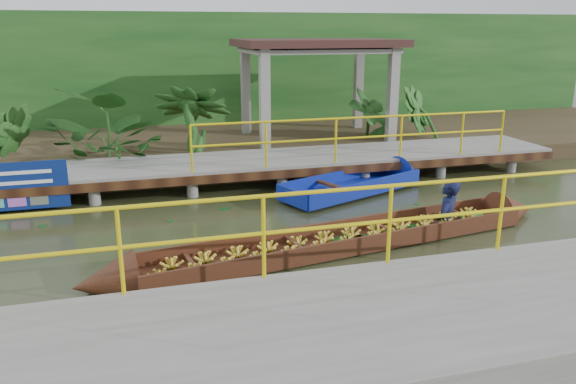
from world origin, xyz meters
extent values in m
plane|color=#282E17|center=(0.00, 0.00, 0.00)|extent=(80.00, 80.00, 0.00)
cube|color=#322819|center=(0.00, 7.50, 0.23)|extent=(30.00, 8.00, 0.45)
cube|color=slate|center=(0.00, 3.50, 0.50)|extent=(16.00, 2.00, 0.15)
cube|color=black|center=(0.00, 2.50, 0.42)|extent=(16.00, 0.12, 0.18)
cylinder|color=yellow|center=(2.75, 2.55, 1.57)|extent=(7.50, 0.05, 0.05)
cylinder|color=yellow|center=(2.75, 2.55, 1.12)|extent=(7.50, 0.05, 0.05)
cylinder|color=yellow|center=(2.75, 2.55, 1.07)|extent=(0.05, 0.05, 1.00)
cylinder|color=slate|center=(-4.00, 2.70, 0.22)|extent=(0.24, 0.24, 0.55)
cylinder|color=slate|center=(-4.00, 4.30, 0.22)|extent=(0.24, 0.24, 0.55)
cylinder|color=slate|center=(-2.00, 2.70, 0.22)|extent=(0.24, 0.24, 0.55)
cylinder|color=slate|center=(-2.00, 4.30, 0.22)|extent=(0.24, 0.24, 0.55)
cylinder|color=slate|center=(0.00, 2.70, 0.22)|extent=(0.24, 0.24, 0.55)
cylinder|color=slate|center=(0.00, 4.30, 0.22)|extent=(0.24, 0.24, 0.55)
cylinder|color=slate|center=(2.00, 2.70, 0.22)|extent=(0.24, 0.24, 0.55)
cylinder|color=slate|center=(2.00, 4.30, 0.22)|extent=(0.24, 0.24, 0.55)
cylinder|color=slate|center=(4.00, 2.70, 0.22)|extent=(0.24, 0.24, 0.55)
cylinder|color=slate|center=(4.00, 4.30, 0.22)|extent=(0.24, 0.24, 0.55)
cylinder|color=slate|center=(6.00, 2.70, 0.22)|extent=(0.24, 0.24, 0.55)
cylinder|color=slate|center=(6.00, 4.30, 0.22)|extent=(0.24, 0.24, 0.55)
cylinder|color=slate|center=(0.00, 2.70, 0.22)|extent=(0.24, 0.24, 0.55)
cube|color=slate|center=(1.00, -4.20, 0.30)|extent=(18.00, 2.40, 0.70)
cylinder|color=yellow|center=(1.00, -3.05, 1.65)|extent=(10.00, 0.05, 0.05)
cylinder|color=yellow|center=(1.00, -3.05, 1.20)|extent=(10.00, 0.05, 0.05)
cylinder|color=yellow|center=(1.00, -3.05, 1.15)|extent=(0.05, 0.05, 1.00)
cube|color=slate|center=(1.20, 5.10, 1.60)|extent=(0.25, 0.25, 2.80)
cube|color=slate|center=(4.80, 5.10, 1.60)|extent=(0.25, 0.25, 2.80)
cube|color=slate|center=(1.20, 7.50, 1.60)|extent=(0.25, 0.25, 2.80)
cube|color=slate|center=(4.80, 7.50, 1.60)|extent=(0.25, 0.25, 2.80)
cube|color=slate|center=(3.00, 6.30, 2.90)|extent=(4.00, 2.60, 0.12)
cube|color=#371E1B|center=(3.00, 6.30, 3.10)|extent=(4.40, 3.00, 0.20)
cube|color=#164416|center=(0.00, 10.00, 2.00)|extent=(30.00, 0.80, 4.00)
cube|color=#3B1B10|center=(1.05, -0.92, 0.05)|extent=(6.88, 1.92, 0.05)
cube|color=#3B1B10|center=(0.99, -0.50, 0.17)|extent=(6.75, 1.13, 0.29)
cube|color=#3B1B10|center=(1.12, -1.34, 0.17)|extent=(6.75, 1.13, 0.29)
cone|color=#3B1B10|center=(-2.70, -1.52, 0.12)|extent=(0.97, 0.94, 0.82)
cone|color=#3B1B10|center=(4.81, -0.32, 0.12)|extent=(0.97, 0.94, 0.82)
ellipsoid|color=#164416|center=(3.75, -0.49, 0.14)|extent=(0.53, 0.45, 0.22)
imported|color=#0E1336|center=(3.16, -0.58, 0.93)|extent=(0.74, 0.73, 1.71)
cube|color=navy|center=(2.35, 1.94, 0.11)|extent=(3.41, 2.16, 0.11)
cube|color=navy|center=(2.16, 2.39, 0.24)|extent=(3.06, 1.31, 0.33)
cube|color=navy|center=(2.54, 1.48, 0.24)|extent=(3.06, 1.31, 0.33)
cube|color=navy|center=(0.83, 1.32, 0.24)|extent=(0.43, 0.94, 0.33)
cone|color=navy|center=(4.07, 2.64, 0.18)|extent=(0.96, 1.10, 0.92)
cube|color=black|center=(1.84, 1.73, 0.28)|extent=(0.47, 0.95, 0.05)
imported|color=#164416|center=(-5.08, 5.30, 1.16)|extent=(1.14, 1.14, 1.42)
imported|color=#164416|center=(-2.58, 5.30, 1.16)|extent=(1.14, 1.14, 1.42)
imported|color=#164416|center=(-0.58, 5.30, 1.16)|extent=(1.14, 1.14, 1.42)
imported|color=#164416|center=(4.42, 5.30, 1.16)|extent=(1.14, 1.14, 1.42)
imported|color=#164416|center=(5.92, 5.30, 1.16)|extent=(1.14, 1.14, 1.42)
camera|label=1|loc=(-2.20, -8.99, 3.48)|focal=35.00mm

